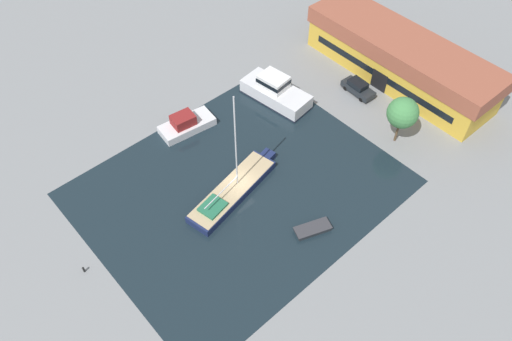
{
  "coord_description": "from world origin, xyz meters",
  "views": [
    {
      "loc": [
        26.85,
        -21.71,
        43.29
      ],
      "look_at": [
        0.0,
        2.45,
        1.0
      ],
      "focal_mm": 35.0,
      "sensor_mm": 36.0,
      "label": 1
    }
  ],
  "objects_px": {
    "quay_tree_near_building": "(403,113)",
    "cabin_boat": "(186,124)",
    "parked_car": "(358,88)",
    "small_dinghy": "(313,229)",
    "sailboat_moored": "(233,190)",
    "motor_cruiser": "(275,91)",
    "warehouse_building": "(400,58)"
  },
  "relations": [
    {
      "from": "quay_tree_near_building",
      "to": "cabin_boat",
      "type": "relative_size",
      "value": 0.9
    },
    {
      "from": "quay_tree_near_building",
      "to": "parked_car",
      "type": "bearing_deg",
      "value": 159.24
    },
    {
      "from": "quay_tree_near_building",
      "to": "small_dinghy",
      "type": "xyz_separation_m",
      "value": [
        2.39,
        -16.75,
        -4.2
      ]
    },
    {
      "from": "quay_tree_near_building",
      "to": "cabin_boat",
      "type": "distance_m",
      "value": 25.56
    },
    {
      "from": "sailboat_moored",
      "to": "cabin_boat",
      "type": "height_order",
      "value": "sailboat_moored"
    },
    {
      "from": "parked_car",
      "to": "motor_cruiser",
      "type": "xyz_separation_m",
      "value": [
        -6.31,
        -8.92,
        0.44
      ]
    },
    {
      "from": "warehouse_building",
      "to": "sailboat_moored",
      "type": "bearing_deg",
      "value": -87.83
    },
    {
      "from": "parked_car",
      "to": "sailboat_moored",
      "type": "distance_m",
      "value": 23.05
    },
    {
      "from": "quay_tree_near_building",
      "to": "motor_cruiser",
      "type": "relative_size",
      "value": 0.65
    },
    {
      "from": "sailboat_moored",
      "to": "motor_cruiser",
      "type": "xyz_separation_m",
      "value": [
        -8.17,
        14.05,
        0.74
      ]
    },
    {
      "from": "warehouse_building",
      "to": "cabin_boat",
      "type": "height_order",
      "value": "warehouse_building"
    },
    {
      "from": "warehouse_building",
      "to": "motor_cruiser",
      "type": "xyz_separation_m",
      "value": [
        -7.63,
        -15.36,
        -1.73
      ]
    },
    {
      "from": "quay_tree_near_building",
      "to": "cabin_boat",
      "type": "xyz_separation_m",
      "value": [
        -18.31,
        -17.46,
        -3.65
      ]
    },
    {
      "from": "sailboat_moored",
      "to": "small_dinghy",
      "type": "bearing_deg",
      "value": 6.55
    },
    {
      "from": "quay_tree_near_building",
      "to": "sailboat_moored",
      "type": "xyz_separation_m",
      "value": [
        -6.84,
        -19.67,
        -3.89
      ]
    },
    {
      "from": "warehouse_building",
      "to": "parked_car",
      "type": "distance_m",
      "value": 6.93
    },
    {
      "from": "quay_tree_near_building",
      "to": "parked_car",
      "type": "height_order",
      "value": "quay_tree_near_building"
    },
    {
      "from": "motor_cruiser",
      "to": "cabin_boat",
      "type": "bearing_deg",
      "value": 157.44
    },
    {
      "from": "motor_cruiser",
      "to": "small_dinghy",
      "type": "relative_size",
      "value": 2.34
    },
    {
      "from": "cabin_boat",
      "to": "sailboat_moored",
      "type": "bearing_deg",
      "value": -3.9
    },
    {
      "from": "motor_cruiser",
      "to": "parked_car",
      "type": "bearing_deg",
      "value": -42.27
    },
    {
      "from": "warehouse_building",
      "to": "small_dinghy",
      "type": "distance_m",
      "value": 28.37
    },
    {
      "from": "motor_cruiser",
      "to": "cabin_boat",
      "type": "distance_m",
      "value": 12.3
    },
    {
      "from": "warehouse_building",
      "to": "parked_car",
      "type": "height_order",
      "value": "warehouse_building"
    },
    {
      "from": "warehouse_building",
      "to": "quay_tree_near_building",
      "type": "xyz_separation_m",
      "value": [
        7.38,
        -9.74,
        1.42
      ]
    },
    {
      "from": "quay_tree_near_building",
      "to": "small_dinghy",
      "type": "distance_m",
      "value": 17.43
    },
    {
      "from": "quay_tree_near_building",
      "to": "parked_car",
      "type": "relative_size",
      "value": 1.33
    },
    {
      "from": "motor_cruiser",
      "to": "warehouse_building",
      "type": "bearing_deg",
      "value": -33.43
    },
    {
      "from": "quay_tree_near_building",
      "to": "cabin_boat",
      "type": "height_order",
      "value": "quay_tree_near_building"
    },
    {
      "from": "cabin_boat",
      "to": "parked_car",
      "type": "bearing_deg",
      "value": 72.17
    },
    {
      "from": "warehouse_building",
      "to": "small_dinghy",
      "type": "bearing_deg",
      "value": -68.64
    },
    {
      "from": "warehouse_building",
      "to": "quay_tree_near_building",
      "type": "height_order",
      "value": "quay_tree_near_building"
    }
  ]
}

